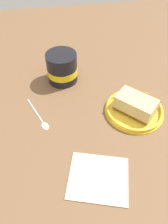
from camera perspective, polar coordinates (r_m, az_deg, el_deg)
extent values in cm
cube|color=brown|center=(65.36, 5.38, -0.85)|extent=(156.47, 156.47, 4.00)
cylinder|color=yellow|center=(64.78, 13.29, 0.36)|extent=(17.32, 17.32, 0.85)
torus|color=yellow|center=(64.15, 13.42, 0.88)|extent=(16.82, 16.82, 0.88)
cube|color=brown|center=(64.25, 13.40, 0.79)|extent=(12.48, 12.56, 0.60)
cube|color=#DBC184|center=(62.62, 13.77, 2.21)|extent=(12.48, 12.56, 4.01)
cube|color=brown|center=(65.10, 15.16, 4.01)|extent=(8.27, 8.44, 4.01)
cylinder|color=black|center=(71.54, -5.93, 11.84)|extent=(9.96, 9.96, 9.99)
cylinder|color=yellow|center=(72.24, -5.86, 11.08)|extent=(10.16, 10.16, 2.37)
cylinder|color=black|center=(70.06, -6.10, 13.51)|extent=(8.76, 8.76, 0.40)
torus|color=black|center=(75.26, -4.49, 14.00)|extent=(3.42, 5.29, 5.43)
ellipsoid|color=silver|center=(60.51, -10.49, -3.53)|extent=(3.01, 3.54, 0.80)
cylinder|color=silver|center=(65.10, -13.09, 0.49)|extent=(4.74, 10.26, 0.50)
cube|color=beige|center=(51.66, 3.89, -17.18)|extent=(16.66, 15.37, 0.60)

